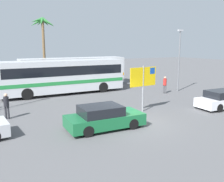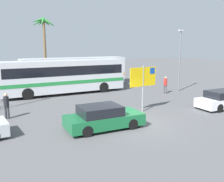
% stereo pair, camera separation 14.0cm
% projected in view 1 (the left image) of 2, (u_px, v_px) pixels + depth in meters
% --- Properties ---
extents(ground, '(120.00, 120.00, 0.00)m').
position_uv_depth(ground, '(132.00, 123.00, 14.92)').
color(ground, '#565659').
extents(bus_front_coach, '(11.57, 2.58, 3.17)m').
position_uv_depth(bus_front_coach, '(63.00, 75.00, 23.64)').
color(bus_front_coach, silver).
rests_on(bus_front_coach, ground).
extents(bus_rear_coach, '(11.57, 2.58, 3.17)m').
position_uv_depth(bus_rear_coach, '(74.00, 70.00, 27.94)').
color(bus_rear_coach, silver).
rests_on(bus_rear_coach, ground).
extents(ferry_sign, '(2.20, 0.23, 3.20)m').
position_uv_depth(ferry_sign, '(144.00, 79.00, 17.17)').
color(ferry_sign, gray).
rests_on(ferry_sign, ground).
extents(car_white, '(4.48, 1.86, 1.32)m').
position_uv_depth(car_white, '(224.00, 99.00, 18.48)').
color(car_white, silver).
rests_on(car_white, ground).
extents(car_green, '(4.35, 2.01, 1.32)m').
position_uv_depth(car_green, '(104.00, 117.00, 13.88)').
color(car_green, '#196638').
rests_on(car_green, ground).
extents(pedestrian_near_sign, '(0.32, 0.32, 1.64)m').
position_uv_depth(pedestrian_near_sign, '(6.00, 104.00, 15.61)').
color(pedestrian_near_sign, '#2D2D33').
rests_on(pedestrian_near_sign, ground).
extents(pedestrian_by_bus, '(0.32, 0.32, 1.64)m').
position_uv_depth(pedestrian_by_bus, '(165.00, 84.00, 23.89)').
color(pedestrian_by_bus, '#4C4C51').
rests_on(pedestrian_by_bus, ground).
extents(lamp_post_left_side, '(0.56, 0.20, 6.06)m').
position_uv_depth(lamp_post_left_side, '(179.00, 58.00, 24.72)').
color(lamp_post_left_side, slate).
rests_on(lamp_post_left_side, ground).
extents(palm_tree_seaside, '(3.13, 3.11, 7.90)m').
position_uv_depth(palm_tree_seaside, '(43.00, 30.00, 30.60)').
color(palm_tree_seaside, brown).
rests_on(palm_tree_seaside, ground).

